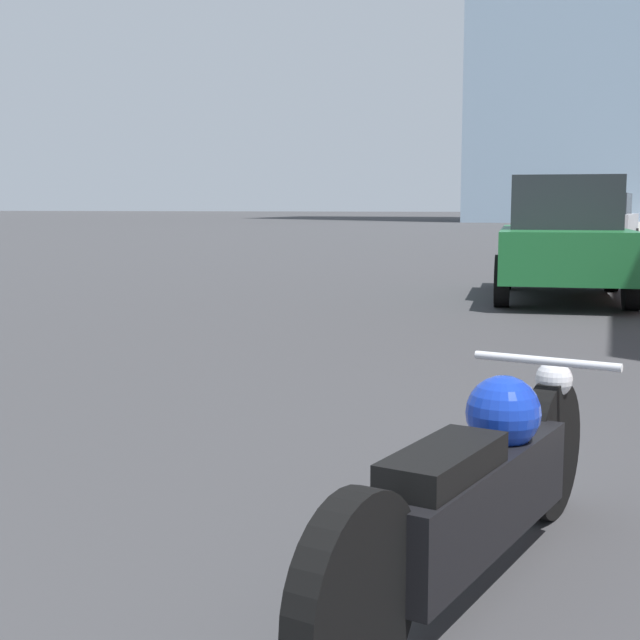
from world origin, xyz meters
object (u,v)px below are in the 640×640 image
motorcycle (479,487)px  parked_car_silver (601,223)px  parked_car_yellow (597,219)px  parked_car_green (563,238)px

motorcycle → parked_car_silver: size_ratio=0.49×
motorcycle → parked_car_silver: parked_car_silver is taller
motorcycle → parked_car_yellow: bearing=103.7°
motorcycle → parked_car_yellow: size_ratio=0.52×
parked_car_silver → parked_car_yellow: (-0.33, 12.82, -0.06)m
parked_car_silver → parked_car_yellow: bearing=96.0°
motorcycle → parked_car_green: 10.36m
parked_car_green → motorcycle: bearing=-94.0°
parked_car_green → parked_car_yellow: bearing=84.4°
parked_car_green → parked_car_silver: (0.35, 12.87, -0.01)m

